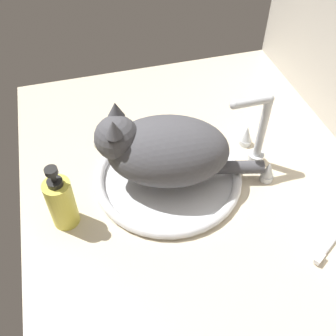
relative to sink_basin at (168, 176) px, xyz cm
name	(u,v)px	position (x,y,z in cm)	size (l,w,h in cm)	color
countertop	(193,180)	(0.87, 6.34, -2.51)	(100.30, 83.17, 3.00)	beige
sink_basin	(168,176)	(0.00, 0.00, 0.00)	(35.91, 35.91, 2.32)	white
faucet	(257,138)	(0.00, 22.35, 7.11)	(16.36, 11.40, 20.89)	silver
cat	(160,149)	(-0.46, -1.77, 9.22)	(24.82, 39.05, 18.96)	#4C4C51
soap_pump_bottle	(61,202)	(5.77, -25.12, 5.60)	(5.84, 5.84, 16.99)	#E5DB4C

